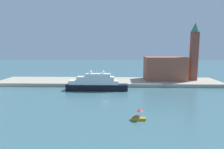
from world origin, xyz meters
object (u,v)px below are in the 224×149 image
(parked_car, at_px, (80,80))
(person_figure, at_px, (86,80))
(harbor_building, at_px, (165,68))
(bell_tower, at_px, (194,49))
(small_motorboat, at_px, (138,116))
(large_yacht, at_px, (96,84))
(mooring_bollard, at_px, (102,83))

(parked_car, bearing_deg, person_figure, -23.86)
(harbor_building, bearing_deg, bell_tower, -2.35)
(parked_car, xyz_separation_m, person_figure, (3.42, -1.51, 0.07))
(person_figure, bearing_deg, harbor_building, 11.05)
(small_motorboat, relative_size, bell_tower, 0.13)
(person_figure, bearing_deg, bell_tower, 7.54)
(parked_car, relative_size, person_figure, 2.60)
(large_yacht, bearing_deg, small_motorboat, -67.18)
(harbor_building, height_order, parked_car, harbor_building)
(harbor_building, height_order, person_figure, harbor_building)
(large_yacht, xyz_separation_m, bell_tower, (47.76, 18.74, 14.31))
(parked_car, bearing_deg, mooring_bollard, -22.62)
(harbor_building, distance_m, bell_tower, 17.37)
(large_yacht, xyz_separation_m, parked_car, (-9.61, 13.11, -0.68))
(person_figure, relative_size, mooring_bollard, 2.37)
(mooring_bollard, bearing_deg, person_figure, 157.90)
(harbor_building, distance_m, parked_car, 43.77)
(parked_car, bearing_deg, large_yacht, -53.75)
(parked_car, height_order, person_figure, person_figure)
(parked_car, bearing_deg, bell_tower, 5.60)
(large_yacht, distance_m, mooring_bollard, 8.56)
(small_motorboat, bearing_deg, harbor_building, 70.86)
(person_figure, height_order, mooring_bollard, person_figure)
(harbor_building, distance_m, mooring_bollard, 33.72)
(large_yacht, bearing_deg, harbor_building, 30.06)
(mooring_bollard, bearing_deg, small_motorboat, -73.68)
(large_yacht, xyz_separation_m, harbor_building, (33.39, 19.32, 4.57))
(large_yacht, xyz_separation_m, mooring_bollard, (2.03, 8.25, -1.00))
(harbor_building, relative_size, parked_car, 4.97)
(harbor_building, relative_size, person_figure, 12.90)
(large_yacht, height_order, bell_tower, bell_tower)
(small_motorboat, distance_m, person_figure, 50.83)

